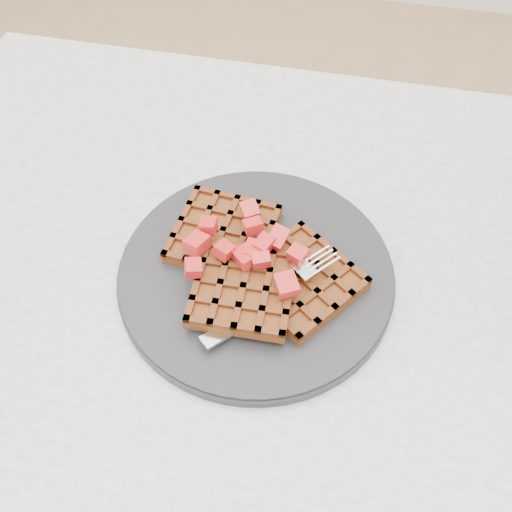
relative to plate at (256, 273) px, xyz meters
The scene contains 6 objects.
ground 0.76m from the plate, ahead, with size 4.00×4.00×0.00m, color tan.
table 0.16m from the plate, ahead, with size 1.20×0.80×0.75m.
plate is the anchor object (origin of this frame).
waffles 0.02m from the plate, 87.49° to the right, with size 0.23×0.19×0.03m.
strawberry_pile 0.05m from the plate, 135.00° to the left, with size 0.15×0.15×0.02m, color #A71013, non-canonical shape.
fork 0.05m from the plate, 45.73° to the right, with size 0.02×0.18×0.02m, color silver, non-canonical shape.
Camera 1 is at (-0.03, -0.34, 1.28)m, focal length 40.00 mm.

